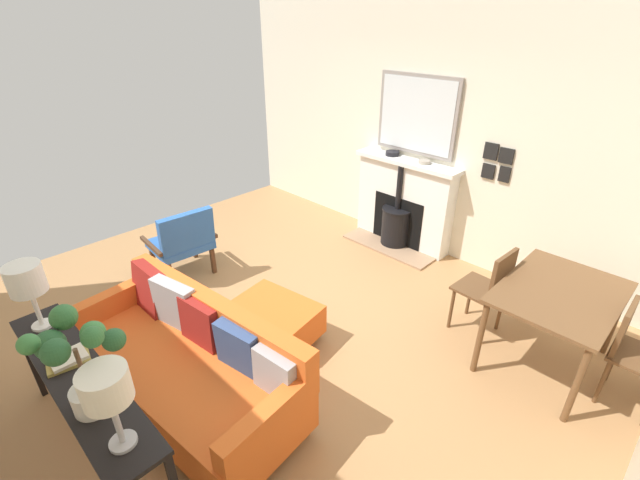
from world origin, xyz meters
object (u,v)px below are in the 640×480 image
armchair_accent (183,240)px  console_table (81,386)px  book_stack (68,359)px  potted_plant (76,356)px  sofa (188,360)px  table_lamp_near_end (26,281)px  dining_chair_near_fireplace (490,286)px  table_lamp_far_end (106,389)px  ottoman (276,318)px  mantel_bowl_near (392,153)px  dining_table (559,300)px  dining_chair_by_back_wall (632,348)px  fireplace (402,207)px  mantel_bowl_far (424,162)px

armchair_accent → console_table: bearing=45.3°
book_stack → potted_plant: bearing=87.1°
sofa → armchair_accent: 1.82m
console_table → table_lamp_near_end: table_lamp_near_end is taller
sofa → dining_chair_near_fireplace: (-2.30, 1.28, 0.17)m
sofa → armchair_accent: bearing=-119.0°
table_lamp_far_end → ottoman: bearing=-155.9°
mantel_bowl_near → table_lamp_far_end: bearing=17.5°
ottoman → armchair_accent: (0.01, -1.55, 0.23)m
console_table → dining_table: 3.52m
potted_plant → mantel_bowl_near: bearing=-167.4°
mantel_bowl_near → table_lamp_near_end: bearing=-1.1°
mantel_bowl_near → sofa: size_ratio=0.08×
book_stack → ottoman: bearing=175.9°
dining_table → armchair_accent: bearing=-67.3°
dining_table → dining_chair_by_back_wall: (0.00, 0.55, -0.15)m
fireplace → console_table: 3.99m
table_lamp_far_end → potted_plant: (0.02, -0.36, -0.02)m
fireplace → ottoman: bearing=7.4°
book_stack → dining_table: size_ratio=0.25×
mantel_bowl_far → dining_table: mantel_bowl_far is taller
mantel_bowl_far → dining_chair_by_back_wall: bearing=68.4°
dining_table → book_stack: bearing=-33.2°
dining_chair_near_fireplace → dining_chair_by_back_wall: bearing=90.2°
sofa → book_stack: 0.82m
mantel_bowl_far → ottoman: 2.57m
book_stack → dining_chair_by_back_wall: bearing=140.0°
console_table → dining_chair_near_fireplace: bearing=157.3°
fireplace → console_table: size_ratio=0.77×
table_lamp_near_end → fireplace: bearing=175.6°
table_lamp_far_end → dining_table: table_lamp_far_end is taller
armchair_accent → dining_table: (-1.43, 3.41, 0.18)m
mantel_bowl_far → sofa: 3.39m
mantel_bowl_far → table_lamp_near_end: table_lamp_near_end is taller
mantel_bowl_far → table_lamp_far_end: 4.08m
ottoman → dining_chair_near_fireplace: (-1.41, 1.31, 0.29)m
console_table → dining_chair_near_fireplace: dining_chair_near_fireplace is taller
book_stack → dining_chair_by_back_wall: 3.94m
mantel_bowl_near → table_lamp_far_end: size_ratio=0.34×
book_stack → dining_table: 3.60m
console_table → table_lamp_far_end: 0.82m
table_lamp_near_end → dining_chair_by_back_wall: (-3.02, 3.03, -0.60)m
ottoman → potted_plant: bearing=12.3°
dining_chair_near_fireplace → mantel_bowl_far: bearing=-125.4°
book_stack → dining_table: book_stack is taller
potted_plant → fireplace: bearing=-170.6°
potted_plant → dining_chair_near_fireplace: size_ratio=0.74×
fireplace → dining_chair_by_back_wall: bearing=70.7°
mantel_bowl_near → ottoman: size_ratio=0.20×
fireplace → armchair_accent: bearing=-27.6°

